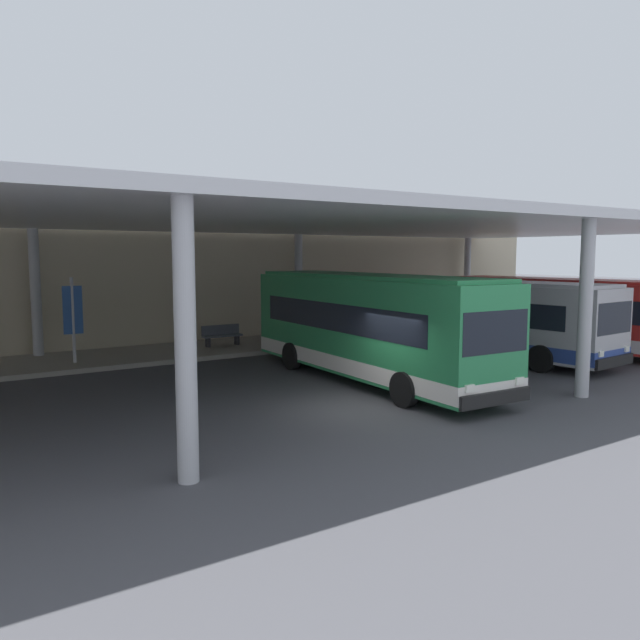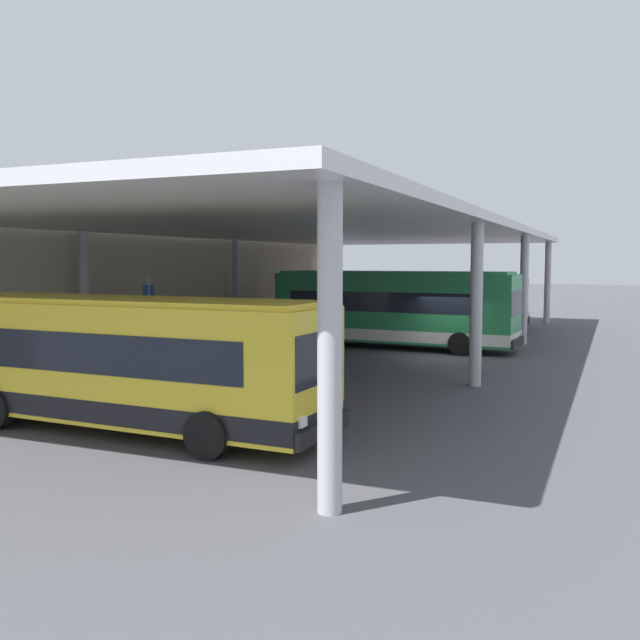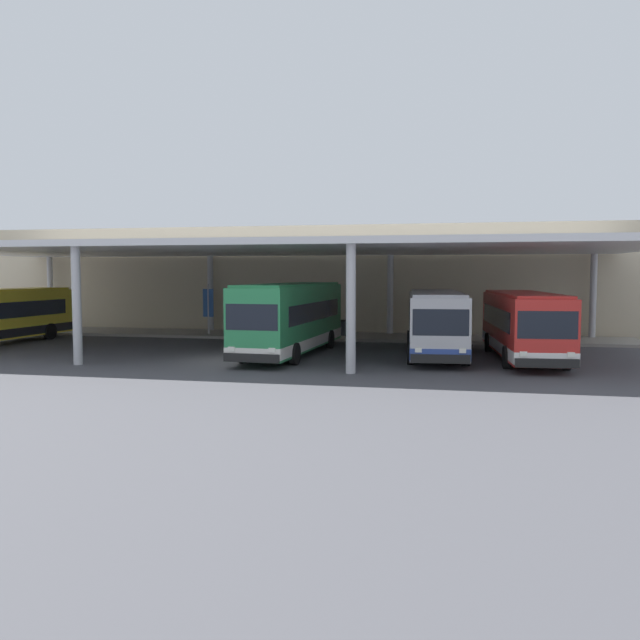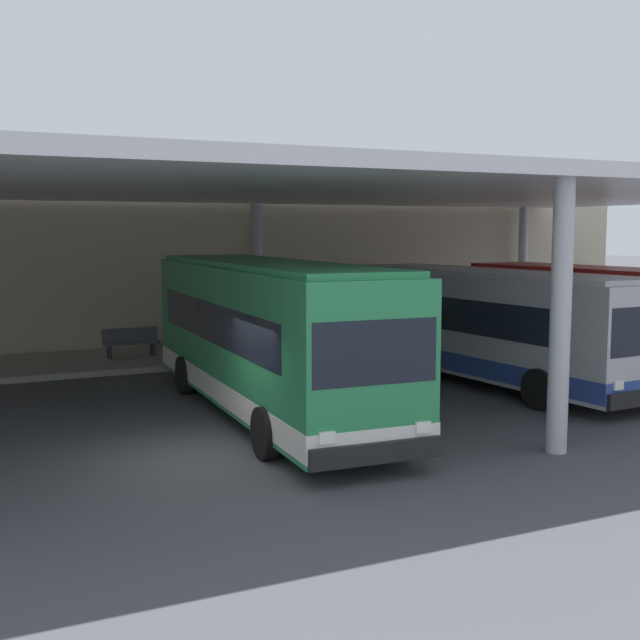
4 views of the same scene
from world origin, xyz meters
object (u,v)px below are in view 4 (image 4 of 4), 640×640
bench_waiting (131,342)px  bus_middle_bay (489,324)px  bus_far_bay (611,319)px  trash_bin (204,338)px  bus_second_bay (267,336)px

bench_waiting → bus_middle_bay: bearing=-44.0°
bus_far_bay → trash_bin: bus_far_bay is taller
bus_second_bay → bus_middle_bay: (7.06, 0.96, -0.19)m
trash_bin → bench_waiting: bearing=172.6°
bus_second_bay → bus_far_bay: size_ratio=1.07×
bus_second_bay → bench_waiting: (-1.20, 8.93, -1.18)m
bench_waiting → trash_bin: size_ratio=1.84×
bus_middle_bay → trash_bin: (-5.89, 7.67, -0.98)m
bench_waiting → trash_bin: bearing=-7.4°
bus_far_bay → trash_bin: (-10.00, 8.15, -0.98)m
bus_second_bay → trash_bin: size_ratio=11.67×
bus_second_bay → bench_waiting: bus_second_bay is taller
bus_middle_bay → bench_waiting: (-8.26, 7.97, -0.99)m
bus_far_bay → bench_waiting: size_ratio=5.94×
bus_middle_bay → trash_bin: size_ratio=10.90×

